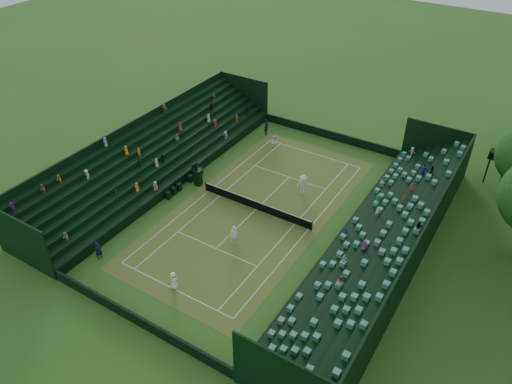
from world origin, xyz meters
TOP-DOWN VIEW (x-y plane):
  - ground at (0.00, 0.00)m, footprint 160.00×160.00m
  - court_surface at (0.00, 0.00)m, footprint 12.97×26.77m
  - perimeter_wall_north at (0.00, 15.88)m, footprint 17.17×0.20m
  - perimeter_wall_south at (0.00, -15.88)m, footprint 17.17×0.20m
  - perimeter_wall_east at (8.48, 0.00)m, footprint 0.20×31.77m
  - perimeter_wall_west at (-8.48, 0.00)m, footprint 0.20×31.77m
  - north_grandstand at (12.66, 0.00)m, footprint 6.60×32.00m
  - south_grandstand at (-12.66, 0.00)m, footprint 6.60×32.00m
  - tennis_net at (0.00, 0.00)m, footprint 11.67×0.10m
  - scoreboard_tower at (17.75, 16.00)m, footprint 2.00×1.00m
  - umpire_chair at (-7.09, 0.44)m, footprint 0.83×0.83m
  - courtside_chairs at (-8.12, -0.45)m, footprint 0.51×5.48m
  - player_near_west at (-0.05, -11.75)m, footprint 0.91×0.78m
  - player_near_east at (1.00, -5.04)m, footprint 0.80×0.63m
  - player_far_west at (-4.21, 10.56)m, footprint 0.87×0.74m
  - player_far_east at (2.39, 4.75)m, footprint 1.42×1.42m
  - line_judge_north at (-6.60, 12.83)m, footprint 0.73×0.86m
  - line_judge_south at (-7.40, -12.42)m, footprint 0.54×0.68m

SIDE VIEW (x-z plane):
  - ground at x=0.00m, z-range 0.00..0.00m
  - court_surface at x=0.00m, z-range 0.00..0.01m
  - courtside_chairs at x=-8.12m, z-range -0.14..0.97m
  - perimeter_wall_north at x=0.00m, z-range 0.00..1.00m
  - perimeter_wall_south at x=0.00m, z-range 0.00..1.00m
  - perimeter_wall_east at x=8.48m, z-range 0.00..1.00m
  - perimeter_wall_west at x=-8.48m, z-range 0.00..1.00m
  - tennis_net at x=0.00m, z-range 0.00..1.06m
  - player_far_west at x=-4.21m, z-range 0.00..1.57m
  - player_near_west at x=-0.05m, z-range 0.00..1.58m
  - line_judge_south at x=-7.40m, z-range 0.00..1.66m
  - player_near_east at x=1.00m, z-range 0.00..1.94m
  - player_far_east at x=2.39m, z-range 0.00..1.97m
  - line_judge_north at x=-6.60m, z-range 0.00..2.01m
  - umpire_chair at x=-7.09m, z-range -0.19..2.42m
  - north_grandstand at x=12.66m, z-range -0.90..4.00m
  - south_grandstand at x=-12.66m, z-range -0.90..4.00m
  - scoreboard_tower at x=17.75m, z-range 1.29..4.99m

